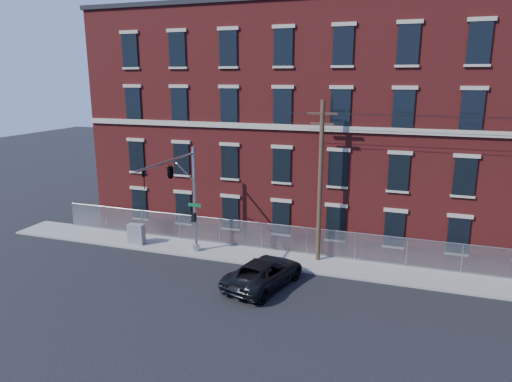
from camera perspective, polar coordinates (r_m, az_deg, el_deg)
The scene contains 8 objects.
ground at distance 25.45m, azimuth 0.51°, elevation -12.67°, with size 140.00×140.00×0.00m, color black.
sidewalk at distance 29.31m, azimuth 27.25°, elevation -10.47°, with size 65.00×3.00×0.12m, color gray.
mill_building at distance 36.02m, azimuth 26.77°, elevation 7.25°, with size 55.30×14.32×16.30m.
chain_link_fence at distance 30.14m, azimuth 27.13°, elevation -7.75°, with size 59.06×0.06×1.85m.
traffic_signal_mast at distance 27.85m, azimuth -9.81°, elevation 1.25°, with size 0.90×6.75×7.00m.
utility_pole_near at distance 28.35m, azimuth 7.97°, elevation 1.43°, with size 1.80×0.28×10.00m.
pickup_truck at distance 26.12m, azimuth 1.02°, elevation -10.08°, with size 2.56×5.55×1.54m, color black.
utility_cabinet at distance 33.13m, azimuth -14.60°, elevation -5.18°, with size 1.12×0.56×1.40m, color slate.
Camera 1 is at (7.19, -21.62, 11.34)m, focal length 32.29 mm.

